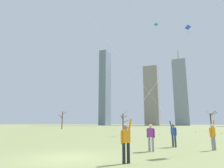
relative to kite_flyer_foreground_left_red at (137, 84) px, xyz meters
The scene contains 13 objects.
ground_plane 9.31m from the kite_flyer_foreground_left_red, 102.58° to the right, with size 400.00×400.00×0.00m, color #848E56.
kite_flyer_foreground_left_red is the anchor object (origin of this frame).
kite_flyer_midfield_center_purple 6.57m from the kite_flyer_foreground_left_red, ahead, with size 5.78×6.22×15.77m.
kite_flyer_midfield_right_orange 7.51m from the kite_flyer_foreground_left_red, 62.36° to the right, with size 10.19×6.25×16.47m.
bystander_watching_nearby 5.97m from the kite_flyer_foreground_left_red, 65.42° to the right, with size 0.51×0.22×1.62m.
distant_kite_drifting_left_teal 25.08m from the kite_flyer_foreground_left_red, 91.08° to the left, with size 6.32×1.64×21.77m.
distant_kite_low_near_trees_blue 24.81m from the kite_flyer_foreground_left_red, 75.95° to the left, with size 4.26×0.84×20.03m.
bare_tree_center 33.54m from the kite_flyer_foreground_left_red, 75.62° to the left, with size 1.92×2.36×4.50m.
bare_tree_far_right_edge 34.05m from the kite_flyer_foreground_left_red, 110.68° to the left, with size 2.28×1.59×4.83m.
bare_tree_left_of_center 43.07m from the kite_flyer_foreground_left_red, 134.26° to the left, with size 2.17×1.89×4.96m.
skyline_mid_tower_left 132.87m from the kite_flyer_foreground_left_red, 99.61° to the left, with size 10.46×8.94×44.33m.
skyline_slender_spire 125.65m from the kite_flyer_foreground_left_red, 90.48° to the left, with size 9.05×9.66×52.32m.
skyline_wide_slab 131.67m from the kite_flyer_foreground_left_red, 115.14° to the left, with size 5.56×10.67×56.63m.
Camera 1 is at (5.85, -8.62, 1.70)m, focal length 31.17 mm.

